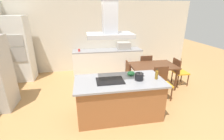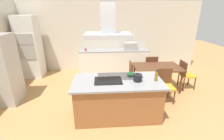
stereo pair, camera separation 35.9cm
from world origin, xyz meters
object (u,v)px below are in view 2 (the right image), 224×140
(mixing_bowl, at_px, (131,74))
(dining_table, at_px, (157,69))
(cooktop, at_px, (108,81))
(chair_at_right_end, at_px, (185,73))
(olive_oil_bottle, at_px, (156,77))
(wall_oven_stack, at_px, (30,47))
(chair_facing_island, at_px, (165,83))
(chair_facing_back_wall, at_px, (150,67))
(range_hood, at_px, (108,24))
(countertop_microwave, at_px, (130,46))
(coffee_mug_red, at_px, (86,49))
(tea_kettle, at_px, (138,78))
(chair_at_left_end, at_px, (127,75))

(mixing_bowl, bearing_deg, dining_table, 45.27)
(cooktop, xyz_separation_m, chair_at_right_end, (2.48, 1.27, -0.40))
(cooktop, distance_m, olive_oil_bottle, 1.05)
(wall_oven_stack, bearing_deg, chair_facing_island, -25.68)
(chair_facing_back_wall, height_order, range_hood, range_hood)
(countertop_microwave, distance_m, range_hood, 3.23)
(range_hood, bearing_deg, coffee_mug_red, 104.17)
(coffee_mug_red, relative_size, dining_table, 0.06)
(coffee_mug_red, relative_size, chair_facing_back_wall, 0.10)
(tea_kettle, distance_m, chair_at_left_end, 1.41)
(chair_at_left_end, xyz_separation_m, chair_facing_island, (0.92, -0.67, 0.00))
(cooktop, xyz_separation_m, olive_oil_bottle, (1.04, -0.08, 0.10))
(tea_kettle, bearing_deg, chair_at_right_end, 35.78)
(coffee_mug_red, bearing_deg, range_hood, -75.83)
(olive_oil_bottle, distance_m, dining_table, 1.48)
(coffee_mug_red, relative_size, chair_at_right_end, 0.10)
(olive_oil_bottle, bearing_deg, chair_at_left_end, 106.23)
(dining_table, bearing_deg, wall_oven_stack, 162.02)
(cooktop, height_order, wall_oven_stack, wall_oven_stack)
(mixing_bowl, distance_m, wall_oven_stack, 4.04)
(mixing_bowl, relative_size, dining_table, 0.13)
(cooktop, relative_size, coffee_mug_red, 6.67)
(cooktop, height_order, range_hood, range_hood)
(countertop_microwave, distance_m, chair_at_right_end, 2.25)
(cooktop, height_order, chair_at_left_end, cooktop)
(chair_at_left_end, distance_m, range_hood, 2.14)
(countertop_microwave, height_order, range_hood, range_hood)
(wall_oven_stack, distance_m, chair_facing_island, 4.76)
(chair_at_right_end, bearing_deg, cooktop, -152.97)
(mixing_bowl, relative_size, range_hood, 0.20)
(cooktop, xyz_separation_m, mixing_bowl, (0.54, 0.23, 0.04))
(coffee_mug_red, bearing_deg, chair_facing_back_wall, -21.56)
(dining_table, distance_m, range_hood, 2.47)
(tea_kettle, distance_m, mixing_bowl, 0.31)
(chair_at_right_end, bearing_deg, olive_oil_bottle, -137.02)
(tea_kettle, bearing_deg, wall_oven_stack, 140.92)
(cooktop, height_order, chair_at_right_end, cooktop)
(chair_at_left_end, relative_size, chair_facing_back_wall, 1.00)
(dining_table, bearing_deg, olive_oil_bottle, -111.36)
(cooktop, distance_m, chair_facing_back_wall, 2.52)
(olive_oil_bottle, relative_size, countertop_microwave, 0.48)
(olive_oil_bottle, relative_size, wall_oven_stack, 0.11)
(wall_oven_stack, bearing_deg, range_hood, -44.55)
(cooktop, bearing_deg, chair_facing_back_wall, 50.97)
(mixing_bowl, height_order, wall_oven_stack, wall_oven_stack)
(coffee_mug_red, distance_m, chair_facing_back_wall, 2.49)
(tea_kettle, relative_size, wall_oven_stack, 0.11)
(olive_oil_bottle, distance_m, wall_oven_stack, 4.62)
(wall_oven_stack, bearing_deg, dining_table, -17.98)
(chair_facing_back_wall, bearing_deg, chair_facing_island, -90.00)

